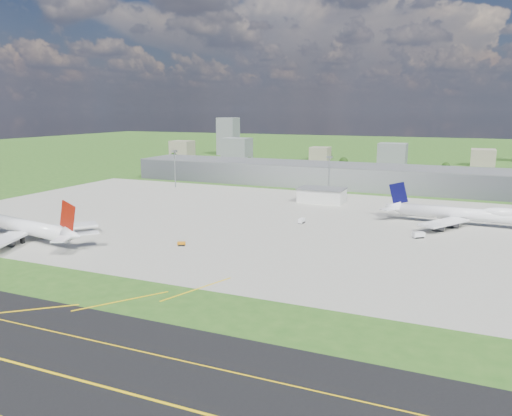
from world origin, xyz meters
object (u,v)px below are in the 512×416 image
at_px(airliner_red_twin, 27,228).
at_px(van_white_far, 418,235).
at_px(tug_yellow, 181,244).
at_px(van_white_near, 302,221).
at_px(airliner_blue_quad, 466,214).

relative_size(airliner_red_twin, van_white_far, 13.15).
relative_size(airliner_red_twin, tug_yellow, 19.44).
bearing_deg(tug_yellow, airliner_red_twin, 168.07).
height_order(tug_yellow, van_white_near, van_white_near).
xyz_separation_m(airliner_blue_quad, van_white_near, (-72.33, -26.79, -4.10)).
xyz_separation_m(airliner_blue_quad, tug_yellow, (-104.02, -84.27, -4.43)).
bearing_deg(van_white_far, airliner_blue_quad, 24.41).
distance_m(tug_yellow, van_white_near, 65.64).
xyz_separation_m(airliner_red_twin, van_white_near, (95.88, 74.66, -4.03)).
xyz_separation_m(airliner_red_twin, van_white_far, (150.21, 67.46, -3.92)).
distance_m(airliner_blue_quad, van_white_far, 38.67).
xyz_separation_m(van_white_near, van_white_far, (54.33, -7.21, 0.11)).
xyz_separation_m(tug_yellow, van_white_far, (86.03, 50.28, 0.45)).
height_order(airliner_blue_quad, van_white_far, airliner_blue_quad).
relative_size(airliner_red_twin, airliner_blue_quad, 0.98).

